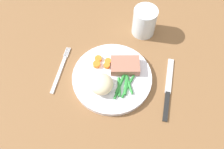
{
  "coord_description": "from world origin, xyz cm",
  "views": [
    {
      "loc": [
        5.5,
        -32.74,
        62.32
      ],
      "look_at": [
        -1.28,
        -0.88,
        4.6
      ],
      "focal_mm": 36.79,
      "sensor_mm": 36.0,
      "label": 1
    }
  ],
  "objects_px": {
    "dinner_plate": "(112,77)",
    "knife": "(168,90)",
    "meat_portion": "(125,65)",
    "fork": "(61,70)",
    "water_glass": "(144,23)"
  },
  "relations": [
    {
      "from": "knife",
      "to": "dinner_plate",
      "type": "bearing_deg",
      "value": 177.57
    },
    {
      "from": "dinner_plate",
      "to": "fork",
      "type": "bearing_deg",
      "value": -179.08
    },
    {
      "from": "meat_portion",
      "to": "knife",
      "type": "bearing_deg",
      "value": -16.41
    },
    {
      "from": "dinner_plate",
      "to": "meat_portion",
      "type": "distance_m",
      "value": 0.05
    },
    {
      "from": "dinner_plate",
      "to": "water_glass",
      "type": "relative_size",
      "value": 2.48
    },
    {
      "from": "water_glass",
      "to": "meat_portion",
      "type": "bearing_deg",
      "value": -100.94
    },
    {
      "from": "knife",
      "to": "water_glass",
      "type": "distance_m",
      "value": 0.23
    },
    {
      "from": "meat_portion",
      "to": "water_glass",
      "type": "height_order",
      "value": "water_glass"
    },
    {
      "from": "meat_portion",
      "to": "knife",
      "type": "distance_m",
      "value": 0.14
    },
    {
      "from": "fork",
      "to": "knife",
      "type": "height_order",
      "value": "knife"
    },
    {
      "from": "knife",
      "to": "meat_portion",
      "type": "bearing_deg",
      "value": 162.14
    },
    {
      "from": "dinner_plate",
      "to": "knife",
      "type": "distance_m",
      "value": 0.17
    },
    {
      "from": "knife",
      "to": "water_glass",
      "type": "relative_size",
      "value": 2.16
    },
    {
      "from": "water_glass",
      "to": "dinner_plate",
      "type": "bearing_deg",
      "value": -107.53
    },
    {
      "from": "meat_portion",
      "to": "fork",
      "type": "xyz_separation_m",
      "value": [
        -0.19,
        -0.04,
        -0.03
      ]
    }
  ]
}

